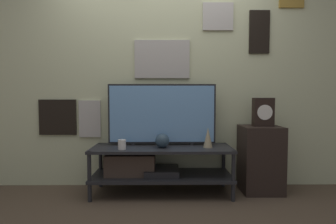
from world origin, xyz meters
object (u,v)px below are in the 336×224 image
television (162,114)px  vase_slim_bronze (208,137)px  vase_round_glass (162,141)px  mantel_clock (263,112)px  candle_jar (122,144)px

television → vase_slim_bronze: (0.49, -0.14, -0.24)m
vase_round_glass → vase_slim_bronze: (0.48, 0.01, 0.03)m
mantel_clock → vase_slim_bronze: bearing=-172.3°
candle_jar → mantel_clock: bearing=6.9°
vase_round_glass → television: bearing=90.8°
vase_round_glass → candle_jar: size_ratio=1.50×
vase_slim_bronze → candle_jar: bearing=-173.7°
vase_slim_bronze → mantel_clock: (0.61, 0.08, 0.26)m
vase_round_glass → candle_jar: vase_round_glass is taller
vase_slim_bronze → mantel_clock: size_ratio=0.68×
television → candle_jar: size_ratio=11.89×
vase_round_glass → mantel_clock: (1.10, 0.09, 0.30)m
vase_round_glass → mantel_clock: bearing=4.8°
vase_slim_bronze → candle_jar: size_ratio=2.12×
candle_jar → mantel_clock: 1.55m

